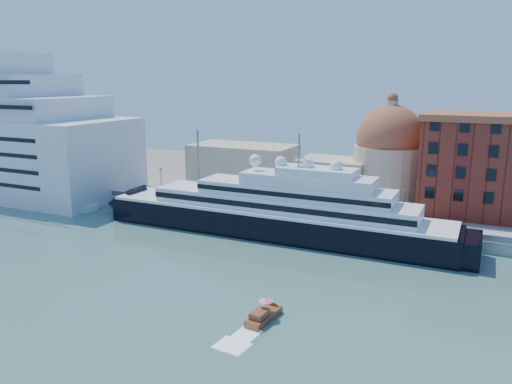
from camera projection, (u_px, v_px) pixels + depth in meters
The scene contains 9 objects.
ground at pixel (199, 267), 89.15m from camera, with size 400.00×400.00×0.00m, color #3A645E.
quay at pixel (274, 214), 118.91m from camera, with size 180.00×10.00×2.50m, color gray.
land at pixel (325, 183), 155.18m from camera, with size 260.00×72.00×2.00m, color slate.
quay_fence at pixel (266, 211), 114.52m from camera, with size 180.00×0.10×1.20m, color slate.
superyacht at pixel (262, 213), 107.69m from camera, with size 86.51×11.99×25.86m.
service_barge at pixel (78, 205), 129.44m from camera, with size 13.22×7.09×2.83m.
water_taxi at pixel (263, 315), 69.14m from camera, with size 3.00×7.08×3.27m.
church at pixel (330, 162), 135.08m from camera, with size 66.00×18.00×25.50m.
lamp_posts at pixel (223, 176), 120.70m from camera, with size 120.80×2.40×18.00m.
Camera 1 is at (44.77, -71.75, 32.84)m, focal length 35.00 mm.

